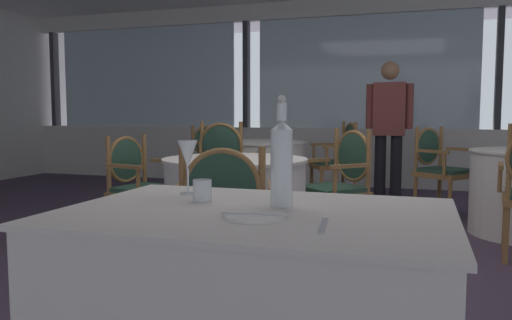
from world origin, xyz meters
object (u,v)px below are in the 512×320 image
(wine_glass, at_px, (188,155))
(dining_chair_0_0, at_px, (340,156))
(dining_chair_0_1, at_px, (211,154))
(dining_chair_0_2, at_px, (226,165))
(water_tumbler, at_px, (202,190))
(dining_chair_2_0, at_px, (340,178))
(dining_chair_2_1, at_px, (138,181))
(diner_person_1, at_px, (389,124))
(dining_chair_2_2, at_px, (224,215))
(water_bottle, at_px, (282,161))
(dining_chair_1_0, at_px, (438,164))
(side_plate, at_px, (255,216))

(wine_glass, bearing_deg, dining_chair_0_0, 90.51)
(wine_glass, relative_size, dining_chair_0_1, 0.23)
(dining_chair_0_2, bearing_deg, dining_chair_0_1, 29.76)
(dining_chair_0_1, distance_m, dining_chair_0_2, 1.69)
(water_tumbler, bearing_deg, wine_glass, 132.23)
(dining_chair_0_0, relative_size, dining_chair_2_0, 1.03)
(dining_chair_0_1, bearing_deg, wine_glass, -36.26)
(wine_glass, xyz_separation_m, dining_chair_0_0, (-0.04, 4.24, -0.33))
(dining_chair_2_1, xyz_separation_m, diner_person_1, (1.81, 2.51, 0.42))
(water_tumbler, height_order, diner_person_1, diner_person_1)
(water_tumbler, distance_m, dining_chair_0_1, 4.80)
(dining_chair_0_1, xyz_separation_m, diner_person_1, (2.23, 0.00, 0.40))
(dining_chair_0_1, bearing_deg, dining_chair_2_2, -34.14)
(water_bottle, height_order, dining_chair_1_0, water_bottle)
(water_bottle, xyz_separation_m, dining_chair_2_1, (-1.71, 1.93, -0.38))
(wine_glass, xyz_separation_m, dining_chair_2_0, (0.26, 2.26, -0.35))
(water_bottle, relative_size, diner_person_1, 0.23)
(water_bottle, height_order, dining_chair_0_0, water_bottle)
(water_tumbler, bearing_deg, side_plate, -39.86)
(wine_glass, bearing_deg, dining_chair_1_0, 74.15)
(side_plate, xyz_separation_m, dining_chair_0_2, (-1.33, 3.16, -0.18))
(water_bottle, xyz_separation_m, dining_chair_1_0, (0.63, 3.82, -0.35))
(water_bottle, bearing_deg, water_tumbler, 177.65)
(wine_glass, distance_m, dining_chair_2_0, 2.30)
(dining_chair_1_0, bearing_deg, dining_chair_2_2, -73.86)
(side_plate, xyz_separation_m, water_bottle, (0.02, 0.22, 0.15))
(dining_chair_2_1, distance_m, dining_chair_2_2, 1.62)
(water_bottle, bearing_deg, dining_chair_0_2, 114.60)
(diner_person_1, bearing_deg, dining_chair_0_0, -85.71)
(dining_chair_0_0, xyz_separation_m, dining_chair_2_2, (-0.08, -3.57, -0.04))
(wine_glass, bearing_deg, dining_chair_2_1, 125.86)
(dining_chair_0_0, height_order, dining_chair_2_0, dining_chair_0_0)
(side_plate, distance_m, dining_chair_0_1, 5.12)
(diner_person_1, bearing_deg, water_tumbler, -6.37)
(water_tumbler, relative_size, diner_person_1, 0.05)
(dining_chair_0_0, bearing_deg, dining_chair_2_1, 34.79)
(side_plate, relative_size, water_tumbler, 2.44)
(water_tumbler, distance_m, dining_chair_0_0, 4.38)
(dining_chair_2_0, bearing_deg, water_bottle, 46.97)
(side_plate, bearing_deg, diner_person_1, 88.55)
(side_plate, relative_size, dining_chair_2_2, 0.21)
(water_tumbler, relative_size, dining_chair_1_0, 0.08)
(water_bottle, bearing_deg, dining_chair_2_0, 93.70)
(water_bottle, distance_m, dining_chair_0_0, 4.42)
(dining_chair_0_1, distance_m, dining_chair_1_0, 2.83)
(diner_person_1, bearing_deg, dining_chair_2_2, -11.13)
(dining_chair_0_0, bearing_deg, wine_glass, 62.43)
(water_tumbler, height_order, dining_chair_2_0, dining_chair_2_0)
(dining_chair_0_1, xyz_separation_m, dining_chair_2_0, (1.98, -2.03, 0.00))
(dining_chair_0_0, bearing_deg, diner_person_1, 157.51)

